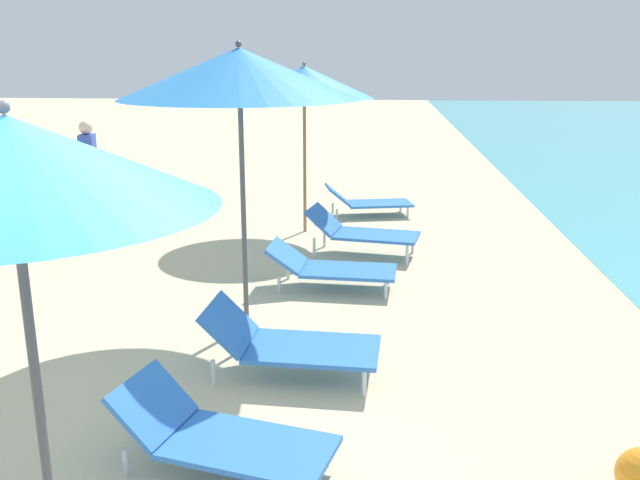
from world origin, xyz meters
TOP-DOWN VIEW (x-y plane):
  - umbrella_nearest at (-0.20, -0.11)m, footprint 1.87×1.87m
  - lounger_nearest_shoreside at (0.43, 0.94)m, footprint 1.55×0.95m
  - umbrella_second at (0.13, 3.42)m, footprint 2.27×2.27m
  - lounger_second_shoreside at (0.89, 4.68)m, footprint 1.54×0.73m
  - lounger_second_inland at (0.69, 2.37)m, footprint 1.52×0.76m
  - umbrella_farthest at (0.30, 7.36)m, footprint 2.11×2.11m
  - lounger_farthest_shoreside at (1.25, 8.53)m, footprint 1.56×0.90m
  - lounger_farthest_inland at (1.21, 6.11)m, footprint 1.61×0.91m
  - person_walking_near at (-3.30, 7.73)m, footprint 0.29×0.40m

SIDE VIEW (x-z plane):
  - lounger_farthest_shoreside at x=1.25m, z-range -0.02..0.53m
  - lounger_nearest_shoreside at x=0.43m, z-range -0.03..0.54m
  - lounger_second_shoreside at x=0.89m, z-range 0.00..0.53m
  - lounger_second_inland at x=0.69m, z-range -0.01..0.62m
  - lounger_farthest_inland at x=1.21m, z-range 0.01..0.66m
  - person_walking_near at x=-3.30m, z-range 0.18..1.85m
  - umbrella_nearest at x=-0.20m, z-range 0.97..3.47m
  - umbrella_farthest at x=0.30m, z-range 1.00..3.59m
  - umbrella_second at x=0.13m, z-range 1.11..3.93m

